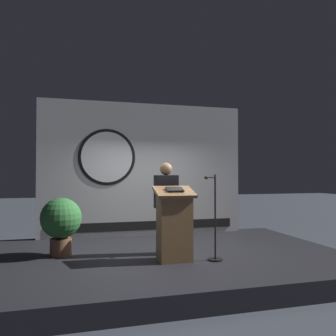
# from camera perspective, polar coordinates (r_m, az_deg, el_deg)

# --- Properties ---
(ground_plane) EXTENTS (40.00, 40.00, 0.00)m
(ground_plane) POSITION_cam_1_polar(r_m,az_deg,el_deg) (6.08, -0.72, -17.36)
(ground_plane) COLOR #383D47
(stage_platform) EXTENTS (6.40, 4.00, 0.30)m
(stage_platform) POSITION_cam_1_polar(r_m,az_deg,el_deg) (6.04, -0.72, -15.99)
(stage_platform) COLOR black
(stage_platform) RESTS_ON ground
(banner_display) EXTENTS (4.73, 0.12, 3.06)m
(banner_display) POSITION_cam_1_polar(r_m,az_deg,el_deg) (7.64, -4.29, -0.21)
(banner_display) COLOR silver
(banner_display) RESTS_ON stage_platform
(podium) EXTENTS (0.64, 0.49, 1.21)m
(podium) POSITION_cam_1_polar(r_m,az_deg,el_deg) (5.40, 1.10, -9.82)
(podium) COLOR olive
(podium) RESTS_ON stage_platform
(speaker_person) EXTENTS (0.40, 0.26, 1.61)m
(speaker_person) POSITION_cam_1_polar(r_m,az_deg,el_deg) (5.82, -0.34, -6.85)
(speaker_person) COLOR black
(speaker_person) RESTS_ON stage_platform
(microphone_stand) EXTENTS (0.24, 0.55, 1.40)m
(microphone_stand) POSITION_cam_1_polar(r_m,az_deg,el_deg) (5.54, 7.99, -10.57)
(microphone_stand) COLOR black
(microphone_stand) RESTS_ON stage_platform
(potted_plant) EXTENTS (0.70, 0.70, 1.00)m
(potted_plant) POSITION_cam_1_polar(r_m,az_deg,el_deg) (5.99, -18.14, -8.76)
(potted_plant) COLOR brown
(potted_plant) RESTS_ON stage_platform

